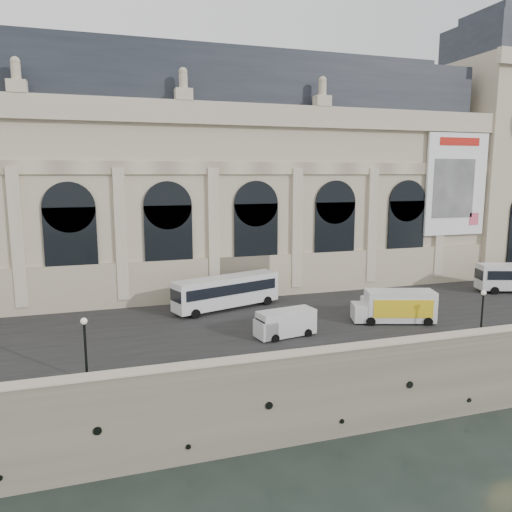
{
  "coord_description": "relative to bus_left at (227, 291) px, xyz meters",
  "views": [
    {
      "loc": [
        -21.34,
        -32.34,
        20.34
      ],
      "look_at": [
        -3.95,
        22.0,
        10.94
      ],
      "focal_mm": 35.0,
      "sensor_mm": 36.0,
      "label": 1
    }
  ],
  "objects": [
    {
      "name": "ground",
      "position": [
        8.52,
        -18.05,
        -7.99
      ],
      "size": [
        260.0,
        260.0,
        0.0
      ],
      "primitive_type": "plane",
      "color": "black",
      "rests_on": "ground"
    },
    {
      "name": "quay",
      "position": [
        8.52,
        16.95,
        -4.99
      ],
      "size": [
        160.0,
        70.0,
        6.0
      ],
      "primitive_type": "cube",
      "color": "gray",
      "rests_on": "ground"
    },
    {
      "name": "street",
      "position": [
        8.52,
        -4.05,
        -1.96
      ],
      "size": [
        160.0,
        24.0,
        0.06
      ],
      "primitive_type": "cube",
      "color": "#2D2D2D",
      "rests_on": "quay"
    },
    {
      "name": "parapet",
      "position": [
        8.52,
        -17.45,
        -1.38
      ],
      "size": [
        160.0,
        1.4,
        1.21
      ],
      "color": "gray",
      "rests_on": "quay"
    },
    {
      "name": "museum",
      "position": [
        2.54,
        12.81,
        11.73
      ],
      "size": [
        69.0,
        18.7,
        29.1
      ],
      "color": "#B8A98D",
      "rests_on": "quay"
    },
    {
      "name": "clock_pavilion",
      "position": [
        42.52,
        9.88,
        15.43
      ],
      "size": [
        13.0,
        14.72,
        36.7
      ],
      "color": "#B8A98D",
      "rests_on": "quay"
    },
    {
      "name": "bus_left",
      "position": [
        0.0,
        0.0,
        0.0
      ],
      "size": [
        12.23,
        6.1,
        3.56
      ],
      "color": "silver",
      "rests_on": "quay"
    },
    {
      "name": "van_b",
      "position": [
        2.44,
        -10.51,
        -0.76
      ],
      "size": [
        5.67,
        2.9,
        2.41
      ],
      "color": "silver",
      "rests_on": "quay"
    },
    {
      "name": "van_c",
      "position": [
        14.15,
        -8.12,
        -0.84
      ],
      "size": [
        5.15,
        2.31,
        2.25
      ],
      "color": "white",
      "rests_on": "quay"
    },
    {
      "name": "box_truck",
      "position": [
        14.45,
        -9.68,
        -0.4
      ],
      "size": [
        8.22,
        4.77,
        3.16
      ],
      "color": "silver",
      "rests_on": "quay"
    },
    {
      "name": "lamp_left",
      "position": [
        -14.02,
        -15.33,
        0.3
      ],
      "size": [
        0.47,
        0.47,
        4.6
      ],
      "color": "black",
      "rests_on": "quay"
    },
    {
      "name": "lamp_right",
      "position": [
        19.1,
        -16.0,
        0.15
      ],
      "size": [
        0.44,
        0.44,
        4.3
      ],
      "color": "black",
      "rests_on": "quay"
    }
  ]
}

